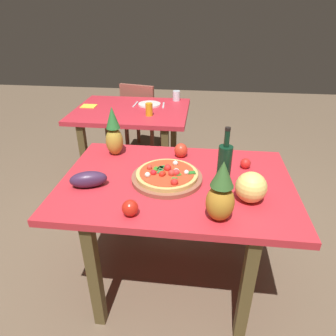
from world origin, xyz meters
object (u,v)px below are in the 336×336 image
at_px(bell_pepper, 180,150).
at_px(eggplant, 88,179).
at_px(tomato_beside_pepper, 246,163).
at_px(tomato_at_corner, 130,208).
at_px(background_table, 132,119).
at_px(melon, 251,187).
at_px(display_table, 176,193).
at_px(dining_chair, 142,114).
at_px(drinking_glass_juice, 149,109).
at_px(pizza_board, 167,178).
at_px(pineapple_right, 114,134).
at_px(pineapple_left, 221,194).
at_px(fork_utensil, 136,104).
at_px(knife_utensil, 163,105).
at_px(wine_bottle, 224,164).
at_px(pizza, 167,174).
at_px(napkin_folded, 89,106).
at_px(drinking_glass_water, 176,96).
at_px(dinner_plate, 149,104).

xyz_separation_m(bell_pepper, eggplant, (-0.47, -0.43, 0.00)).
height_order(eggplant, tomato_beside_pepper, eggplant).
relative_size(bell_pepper, tomato_at_corner, 1.20).
bearing_deg(background_table, tomato_beside_pepper, -48.24).
xyz_separation_m(melon, eggplant, (-0.86, 0.03, -0.03)).
bearing_deg(display_table, dining_chair, 107.18).
height_order(melon, drinking_glass_juice, melon).
relative_size(pizza_board, pineapple_right, 1.24).
relative_size(pineapple_left, fork_utensil, 1.67).
xyz_separation_m(bell_pepper, knife_utensil, (-0.26, 1.10, -0.04)).
bearing_deg(melon, wine_bottle, 130.72).
bearing_deg(knife_utensil, tomato_beside_pepper, -66.48).
bearing_deg(melon, dining_chair, 115.32).
bearing_deg(drinking_glass_juice, tomato_at_corner, -83.64).
bearing_deg(pizza, napkin_folded, 125.57).
distance_m(drinking_glass_juice, drinking_glass_water, 0.54).
xyz_separation_m(pizza, napkin_folded, (-0.93, 1.30, -0.04)).
height_order(pizza_board, tomato_at_corner, tomato_at_corner).
height_order(drinking_glass_juice, napkin_folded, drinking_glass_juice).
bearing_deg(dining_chair, bell_pepper, 122.66).
bearing_deg(display_table, fork_utensil, 111.07).
bearing_deg(tomato_beside_pepper, knife_utensil, 118.70).
relative_size(pineapple_right, tomato_at_corner, 4.10).
bearing_deg(drinking_glass_juice, display_table, -72.33).
bearing_deg(pineapple_left, display_table, 125.12).
bearing_deg(dinner_plate, display_table, -74.08).
height_order(pineapple_right, bell_pepper, pineapple_right).
height_order(display_table, drinking_glass_juice, drinking_glass_juice).
bearing_deg(tomato_beside_pepper, dining_chair, 120.04).
height_order(tomato_at_corner, napkin_folded, tomato_at_corner).
distance_m(pizza_board, drinking_glass_juice, 1.13).
bearing_deg(bell_pepper, knife_utensil, 103.18).
bearing_deg(napkin_folded, background_table, -4.10).
bearing_deg(knife_utensil, display_table, -84.68).
xyz_separation_m(bell_pepper, fork_utensil, (-0.54, 1.10, -0.04)).
height_order(display_table, melon, melon).
bearing_deg(napkin_folded, knife_utensil, 8.82).
bearing_deg(bell_pepper, background_table, 119.84).
distance_m(display_table, fork_utensil, 1.50).
xyz_separation_m(drinking_glass_juice, drinking_glass_water, (0.20, 0.50, -0.01)).
xyz_separation_m(pineapple_left, napkin_folded, (-1.21, 1.61, -0.13)).
xyz_separation_m(background_table, fork_utensil, (0.01, 0.14, 0.11)).
bearing_deg(tomato_at_corner, pizza_board, 68.69).
bearing_deg(bell_pepper, dining_chair, 110.11).
bearing_deg(napkin_folded, wine_bottle, -46.31).
height_order(drinking_glass_water, napkin_folded, drinking_glass_water).
bearing_deg(dining_chair, knife_utensil, 135.67).
bearing_deg(eggplant, pineapple_right, 85.36).
relative_size(pizza_board, eggplant, 2.00).
bearing_deg(tomato_beside_pepper, pineapple_left, -108.69).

